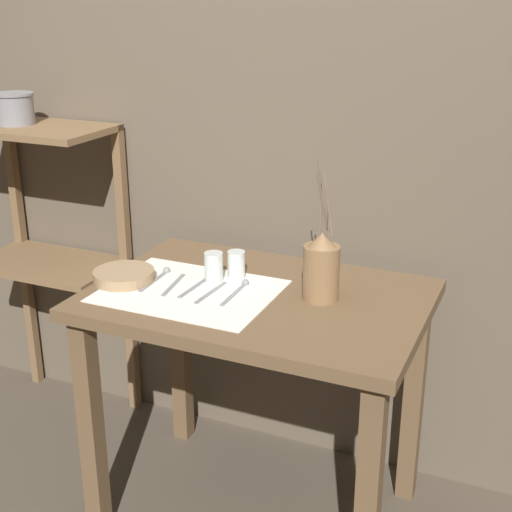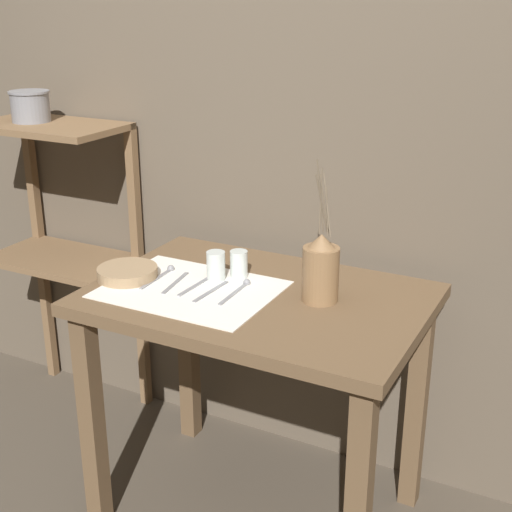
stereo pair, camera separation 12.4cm
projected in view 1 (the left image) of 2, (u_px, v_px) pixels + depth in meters
The scene contains 15 objects.
ground_plane at pixel (258, 509), 2.42m from camera, with size 12.00×12.00×0.00m, color brown.
stone_wall_back at pixel (312, 135), 2.39m from camera, with size 7.00×0.06×2.40m.
wooden_table at pixel (258, 333), 2.19m from camera, with size 1.00×0.69×0.80m.
wooden_shelf_unit at pixel (50, 217), 2.74m from camera, with size 0.55×0.33×1.19m.
linen_cloth at pixel (190, 291), 2.16m from camera, with size 0.51×0.39×0.00m.
pitcher_with_flowers at pixel (321, 268), 2.07m from camera, with size 0.11×0.11×0.42m.
wooden_bowl at pixel (124, 276), 2.22m from camera, with size 0.19×0.19×0.04m.
glass_tumbler_near at pixel (214, 267), 2.22m from camera, with size 0.06×0.06×0.09m.
glass_tumbler_far at pixel (236, 264), 2.24m from camera, with size 0.06×0.06×0.09m.
spoon_inner at pixel (162, 275), 2.27m from camera, with size 0.03×0.19×0.02m.
fork_outer at pixel (174, 285), 2.19m from camera, with size 0.04×0.18×0.00m.
fork_inner at pixel (194, 287), 2.17m from camera, with size 0.02×0.18×0.00m.
knife_center at pixel (211, 293), 2.14m from camera, with size 0.02×0.18×0.00m.
spoon_outer at pixel (241, 287), 2.17m from camera, with size 0.02×0.19×0.02m.
metal_pot_large at pixel (14, 108), 2.59m from camera, with size 0.15×0.15×0.11m.
Camera 1 is at (0.78, -1.80, 1.65)m, focal length 50.00 mm.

